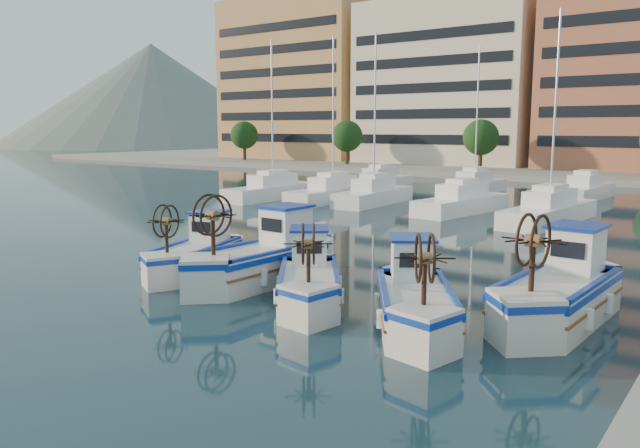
{
  "coord_description": "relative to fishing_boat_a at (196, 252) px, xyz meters",
  "views": [
    {
      "loc": [
        13.03,
        -13.82,
        5.22
      ],
      "look_at": [
        -1.25,
        5.65,
        1.5
      ],
      "focal_mm": 35.0,
      "sensor_mm": 36.0,
      "label": 1
    }
  ],
  "objects": [
    {
      "name": "hill_west",
      "position": [
        -136.28,
        108.57,
        -0.75
      ],
      "size": [
        180.0,
        180.0,
        60.0
      ],
      "primitive_type": "cone",
      "color": "slate",
      "rests_on": "ground"
    },
    {
      "name": "fishing_boat_c",
      "position": [
        5.7,
        -0.72,
        -0.0
      ],
      "size": [
        3.9,
        4.39,
        2.72
      ],
      "rotation": [
        0.0,
        0.0,
        0.64
      ],
      "color": "silver",
      "rests_on": "ground"
    },
    {
      "name": "yacht_marina",
      "position": [
        1.07,
        26.66,
        -0.22
      ],
      "size": [
        40.03,
        23.15,
        11.5
      ],
      "color": "white",
      "rests_on": "ground"
    },
    {
      "name": "fishing_boat_a",
      "position": [
        0.0,
        0.0,
        0.0
      ],
      "size": [
        2.91,
        4.5,
        2.73
      ],
      "rotation": [
        0.0,
        0.0,
        0.29
      ],
      "color": "silver",
      "rests_on": "ground"
    },
    {
      "name": "fishing_boat_d",
      "position": [
        9.32,
        -0.85,
        0.03
      ],
      "size": [
        3.93,
        4.65,
        2.85
      ],
      "rotation": [
        0.0,
        0.0,
        0.58
      ],
      "color": "silver",
      "rests_on": "ground"
    },
    {
      "name": "fishing_boat_e",
      "position": [
        12.3,
        1.84,
        0.13
      ],
      "size": [
        2.34,
        5.21,
        3.21
      ],
      "rotation": [
        0.0,
        0.0,
        -0.05
      ],
      "color": "silver",
      "rests_on": "ground"
    },
    {
      "name": "fishing_boat_b",
      "position": [
        2.88,
        0.37,
        0.13
      ],
      "size": [
        2.3,
        5.21,
        3.22
      ],
      "rotation": [
        0.0,
        0.0,
        -0.04
      ],
      "color": "silver",
      "rests_on": "ground"
    },
    {
      "name": "ground",
      "position": [
        3.72,
        -1.43,
        -0.75
      ],
      "size": [
        300.0,
        300.0,
        0.0
      ],
      "primitive_type": "plane",
      "color": "#1B3B47",
      "rests_on": "ground"
    }
  ]
}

